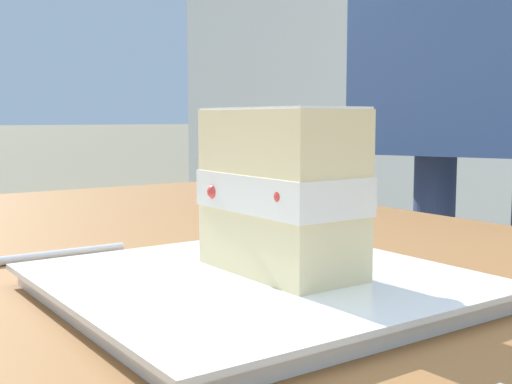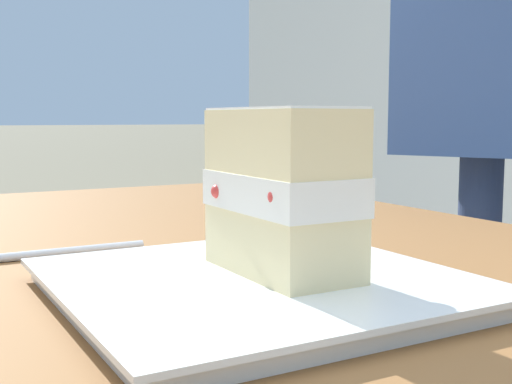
% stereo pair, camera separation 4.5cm
% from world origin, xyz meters
% --- Properties ---
extents(dessert_plate, '(0.27, 0.27, 0.02)m').
position_xyz_m(dessert_plate, '(0.01, 0.04, 0.75)').
color(dessert_plate, white).
rests_on(dessert_plate, patio_table).
extents(cake_slice, '(0.12, 0.07, 0.12)m').
position_xyz_m(cake_slice, '(0.01, 0.06, 0.81)').
color(cake_slice, beige).
rests_on(cake_slice, dessert_plate).
extents(dessert_fork, '(0.02, 0.17, 0.01)m').
position_xyz_m(dessert_fork, '(-0.20, -0.07, 0.74)').
color(dessert_fork, silver).
rests_on(dessert_fork, patio_table).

